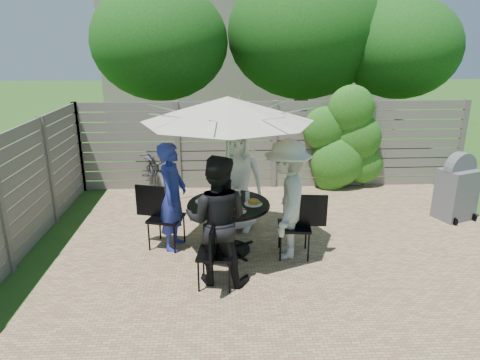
{
  "coord_description": "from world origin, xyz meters",
  "views": [
    {
      "loc": [
        -1.14,
        -5.64,
        2.98
      ],
      "look_at": [
        -0.85,
        0.31,
        1.05
      ],
      "focal_mm": 32.0,
      "sensor_mm": 36.0,
      "label": 1
    }
  ],
  "objects_px": {
    "person_back": "(237,180)",
    "glass_left": "(209,200)",
    "chair_front": "(216,267)",
    "chair_right": "(295,238)",
    "patio_table": "(229,218)",
    "plate_left": "(204,200)",
    "glass_front": "(233,205)",
    "chair_left": "(166,229)",
    "coffee_cup": "(238,194)",
    "person_front": "(217,221)",
    "bicycle": "(154,171)",
    "umbrella": "(228,109)",
    "bbq_grill": "(457,189)",
    "person_right": "(287,200)",
    "plate_right": "(253,203)",
    "glass_right": "(247,197)",
    "person_left": "(173,197)",
    "plate_back": "(233,193)",
    "syrup_jug": "(225,196)",
    "plate_extra": "(238,210)",
    "chair_back": "(239,210)",
    "plate_front": "(224,211)"
  },
  "relations": [
    {
      "from": "plate_front",
      "to": "bbq_grill",
      "type": "bearing_deg",
      "value": 18.93
    },
    {
      "from": "chair_left",
      "to": "syrup_jug",
      "type": "bearing_deg",
      "value": 7.97
    },
    {
      "from": "person_back",
      "to": "glass_left",
      "type": "height_order",
      "value": "person_back"
    },
    {
      "from": "coffee_cup",
      "to": "patio_table",
      "type": "bearing_deg",
      "value": -125.76
    },
    {
      "from": "chair_back",
      "to": "plate_left",
      "type": "bearing_deg",
      "value": -15.91
    },
    {
      "from": "person_back",
      "to": "plate_back",
      "type": "distance_m",
      "value": 0.47
    },
    {
      "from": "chair_front",
      "to": "bbq_grill",
      "type": "xyz_separation_m",
      "value": [
        4.16,
        1.98,
        0.27
      ]
    },
    {
      "from": "person_right",
      "to": "syrup_jug",
      "type": "xyz_separation_m",
      "value": [
        -0.86,
        0.22,
        -0.01
      ]
    },
    {
      "from": "chair_front",
      "to": "coffee_cup",
      "type": "distance_m",
      "value": 1.31
    },
    {
      "from": "chair_front",
      "to": "glass_right",
      "type": "xyz_separation_m",
      "value": [
        0.46,
        1.0,
        0.56
      ]
    },
    {
      "from": "person_back",
      "to": "plate_back",
      "type": "height_order",
      "value": "person_back"
    },
    {
      "from": "person_front",
      "to": "plate_back",
      "type": "height_order",
      "value": "person_front"
    },
    {
      "from": "chair_back",
      "to": "person_front",
      "type": "xyz_separation_m",
      "value": [
        -0.35,
        -1.76,
        0.58
      ]
    },
    {
      "from": "glass_right",
      "to": "person_right",
      "type": "bearing_deg",
      "value": -21.74
    },
    {
      "from": "person_right",
      "to": "glass_front",
      "type": "relative_size",
      "value": 12.36
    },
    {
      "from": "chair_left",
      "to": "plate_left",
      "type": "distance_m",
      "value": 0.79
    },
    {
      "from": "person_back",
      "to": "person_front",
      "type": "xyz_separation_m",
      "value": [
        -0.33,
        -1.63,
        -0.01
      ]
    },
    {
      "from": "plate_left",
      "to": "glass_front",
      "type": "bearing_deg",
      "value": -40.5
    },
    {
      "from": "umbrella",
      "to": "bicycle",
      "type": "bearing_deg",
      "value": 119.77
    },
    {
      "from": "chair_back",
      "to": "plate_left",
      "type": "distance_m",
      "value": 1.16
    },
    {
      "from": "person_left",
      "to": "chair_right",
      "type": "bearing_deg",
      "value": -89.95
    },
    {
      "from": "plate_left",
      "to": "coffee_cup",
      "type": "bearing_deg",
      "value": 14.24
    },
    {
      "from": "umbrella",
      "to": "chair_front",
      "type": "distance_m",
      "value": 2.08
    },
    {
      "from": "patio_table",
      "to": "plate_left",
      "type": "bearing_deg",
      "value": 168.68
    },
    {
      "from": "plate_left",
      "to": "bicycle",
      "type": "distance_m",
      "value": 2.66
    },
    {
      "from": "chair_front",
      "to": "plate_extra",
      "type": "height_order",
      "value": "chair_front"
    },
    {
      "from": "plate_right",
      "to": "glass_left",
      "type": "bearing_deg",
      "value": 178.29
    },
    {
      "from": "chair_front",
      "to": "glass_front",
      "type": "xyz_separation_m",
      "value": [
        0.24,
        0.67,
        0.56
      ]
    },
    {
      "from": "chair_front",
      "to": "chair_right",
      "type": "relative_size",
      "value": 0.97
    },
    {
      "from": "chair_front",
      "to": "glass_right",
      "type": "distance_m",
      "value": 1.24
    },
    {
      "from": "chair_left",
      "to": "coffee_cup",
      "type": "bearing_deg",
      "value": 16.48
    },
    {
      "from": "glass_left",
      "to": "glass_front",
      "type": "xyz_separation_m",
      "value": [
        0.33,
        -0.22,
        0.0
      ]
    },
    {
      "from": "glass_front",
      "to": "syrup_jug",
      "type": "xyz_separation_m",
      "value": [
        -0.1,
        0.34,
        0.01
      ]
    },
    {
      "from": "person_left",
      "to": "plate_right",
      "type": "distance_m",
      "value": 1.19
    },
    {
      "from": "plate_left",
      "to": "bicycle",
      "type": "bearing_deg",
      "value": 113.88
    },
    {
      "from": "plate_left",
      "to": "umbrella",
      "type": "bearing_deg",
      "value": -11.32
    },
    {
      "from": "plate_back",
      "to": "glass_left",
      "type": "distance_m",
      "value": 0.53
    },
    {
      "from": "person_right",
      "to": "plate_right",
      "type": "relative_size",
      "value": 6.66
    },
    {
      "from": "plate_right",
      "to": "syrup_jug",
      "type": "distance_m",
      "value": 0.43
    },
    {
      "from": "patio_table",
      "to": "plate_left",
      "type": "distance_m",
      "value": 0.44
    },
    {
      "from": "plate_back",
      "to": "bbq_grill",
      "type": "distance_m",
      "value": 3.96
    },
    {
      "from": "chair_left",
      "to": "bbq_grill",
      "type": "xyz_separation_m",
      "value": [
        4.92,
        0.84,
        0.26
      ]
    },
    {
      "from": "chair_left",
      "to": "coffee_cup",
      "type": "relative_size",
      "value": 8.05
    },
    {
      "from": "chair_left",
      "to": "bicycle",
      "type": "height_order",
      "value": "bicycle"
    },
    {
      "from": "chair_left",
      "to": "glass_right",
      "type": "xyz_separation_m",
      "value": [
        1.22,
        -0.14,
        0.55
      ]
    },
    {
      "from": "glass_front",
      "to": "bbq_grill",
      "type": "height_order",
      "value": "bbq_grill"
    },
    {
      "from": "chair_back",
      "to": "plate_front",
      "type": "relative_size",
      "value": 3.46
    },
    {
      "from": "chair_left",
      "to": "glass_right",
      "type": "height_order",
      "value": "chair_left"
    },
    {
      "from": "plate_extra",
      "to": "glass_right",
      "type": "height_order",
      "value": "glass_right"
    },
    {
      "from": "coffee_cup",
      "to": "chair_front",
      "type": "bearing_deg",
      "value": -106.09
    }
  ]
}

